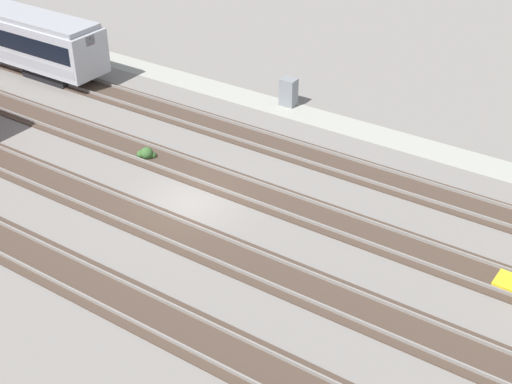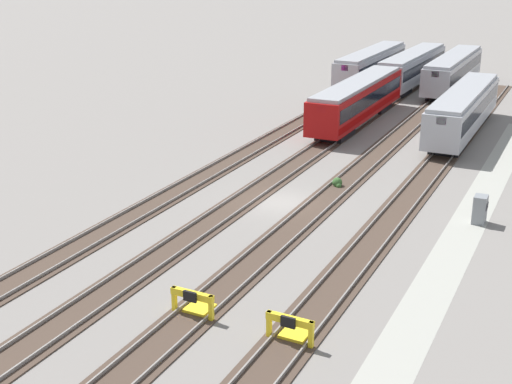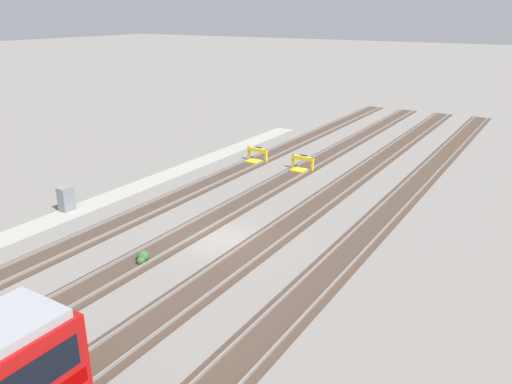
{
  "view_description": "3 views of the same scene",
  "coord_description": "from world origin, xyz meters",
  "px_view_note": "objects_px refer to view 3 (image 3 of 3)",
  "views": [
    {
      "loc": [
        -17.56,
        20.84,
        17.54
      ],
      "look_at": [
        -3.6,
        0.0,
        1.8
      ],
      "focal_mm": 50.0,
      "sensor_mm": 36.0,
      "label": 1
    },
    {
      "loc": [
        -37.06,
        -16.07,
        14.7
      ],
      "look_at": [
        -3.6,
        0.0,
        1.8
      ],
      "focal_mm": 50.0,
      "sensor_mm": 36.0,
      "label": 2
    },
    {
      "loc": [
        20.88,
        15.3,
        12.29
      ],
      "look_at": [
        -3.6,
        0.0,
        1.8
      ],
      "focal_mm": 35.0,
      "sensor_mm": 36.0,
      "label": 3
    }
  ],
  "objects_px": {
    "bumper_stop_nearest_track": "(256,156)",
    "weed_clump": "(143,257)",
    "electrical_cabinet": "(66,199)",
    "bumper_stop_near_inner_track": "(301,165)"
  },
  "relations": [
    {
      "from": "bumper_stop_nearest_track",
      "to": "weed_clump",
      "type": "relative_size",
      "value": 2.18
    },
    {
      "from": "bumper_stop_nearest_track",
      "to": "weed_clump",
      "type": "bearing_deg",
      "value": 14.23
    },
    {
      "from": "bumper_stop_near_inner_track",
      "to": "weed_clump",
      "type": "height_order",
      "value": "bumper_stop_near_inner_track"
    },
    {
      "from": "electrical_cabinet",
      "to": "weed_clump",
      "type": "xyz_separation_m",
      "value": [
        2.63,
        9.27,
        -0.56
      ]
    },
    {
      "from": "bumper_stop_nearest_track",
      "to": "bumper_stop_near_inner_track",
      "type": "xyz_separation_m",
      "value": [
        0.19,
        4.48,
        0.0
      ]
    },
    {
      "from": "bumper_stop_near_inner_track",
      "to": "electrical_cabinet",
      "type": "xyz_separation_m",
      "value": [
        15.84,
        -9.02,
        0.29
      ]
    },
    {
      "from": "bumper_stop_nearest_track",
      "to": "weed_clump",
      "type": "height_order",
      "value": "bumper_stop_nearest_track"
    },
    {
      "from": "bumper_stop_nearest_track",
      "to": "electrical_cabinet",
      "type": "xyz_separation_m",
      "value": [
        16.03,
        -4.54,
        0.29
      ]
    },
    {
      "from": "electrical_cabinet",
      "to": "weed_clump",
      "type": "distance_m",
      "value": 9.65
    },
    {
      "from": "bumper_stop_nearest_track",
      "to": "electrical_cabinet",
      "type": "bearing_deg",
      "value": -15.81
    }
  ]
}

